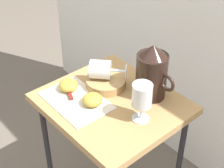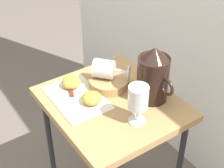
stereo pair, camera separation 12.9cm
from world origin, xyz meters
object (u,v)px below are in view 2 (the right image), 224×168
(pitcher, at_px, (153,78))
(apple_half_right, at_px, (92,98))
(table, at_px, (112,116))
(basket_tray, at_px, (109,82))
(knife, at_px, (72,96))
(apple_half_left, at_px, (71,82))
(wine_glass_tipped_near, at_px, (105,69))
(wine_glass_upright, at_px, (138,99))

(pitcher, bearing_deg, apple_half_right, -115.69)
(table, distance_m, basket_tray, 0.14)
(pitcher, xyz_separation_m, knife, (-0.17, -0.25, -0.08))
(apple_half_right, relative_size, knife, 0.36)
(basket_tray, relative_size, apple_half_right, 2.11)
(apple_half_left, bearing_deg, wine_glass_tipped_near, 65.58)
(apple_half_right, bearing_deg, basket_tray, 117.11)
(pitcher, distance_m, wine_glass_upright, 0.15)
(apple_half_right, bearing_deg, table, 66.61)
(knife, bearing_deg, wine_glass_tipped_near, 91.88)
(table, relative_size, knife, 3.22)
(pitcher, height_order, wine_glass_tipped_near, pitcher)
(wine_glass_upright, xyz_separation_m, knife, (-0.25, -0.13, -0.09))
(wine_glass_upright, bearing_deg, knife, -153.09)
(wine_glass_upright, height_order, knife, wine_glass_upright)
(wine_glass_tipped_near, height_order, apple_half_right, wine_glass_tipped_near)
(table, bearing_deg, apple_half_right, -113.39)
(wine_glass_upright, bearing_deg, basket_tray, 171.06)
(apple_half_left, bearing_deg, pitcher, 43.70)
(wine_glass_upright, distance_m, apple_half_right, 0.21)
(basket_tray, relative_size, apple_half_left, 2.11)
(pitcher, distance_m, wine_glass_tipped_near, 0.20)
(apple_half_left, bearing_deg, wine_glass_upright, 16.96)
(wine_glass_tipped_near, xyz_separation_m, apple_half_right, (0.08, -0.11, -0.05))
(knife, bearing_deg, wine_glass_upright, 26.91)
(wine_glass_tipped_near, bearing_deg, apple_half_right, -54.94)
(table, relative_size, wine_glass_upright, 4.61)
(basket_tray, height_order, wine_glass_tipped_near, wine_glass_tipped_near)
(apple_half_right, distance_m, knife, 0.09)
(table, bearing_deg, knife, -131.18)
(basket_tray, height_order, apple_half_right, apple_half_right)
(pitcher, distance_m, apple_half_right, 0.24)
(wine_glass_tipped_near, height_order, apple_half_left, wine_glass_tipped_near)
(basket_tray, bearing_deg, wine_glass_upright, -8.94)
(basket_tray, relative_size, wine_glass_upright, 1.07)
(wine_glass_upright, relative_size, knife, 0.70)
(apple_half_left, relative_size, knife, 0.36)
(wine_glass_tipped_near, height_order, knife, wine_glass_tipped_near)
(basket_tray, bearing_deg, knife, -94.17)
(wine_glass_tipped_near, bearing_deg, pitcher, 29.19)
(wine_glass_upright, xyz_separation_m, apple_half_right, (-0.18, -0.08, -0.07))
(apple_half_left, relative_size, apple_half_right, 1.00)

